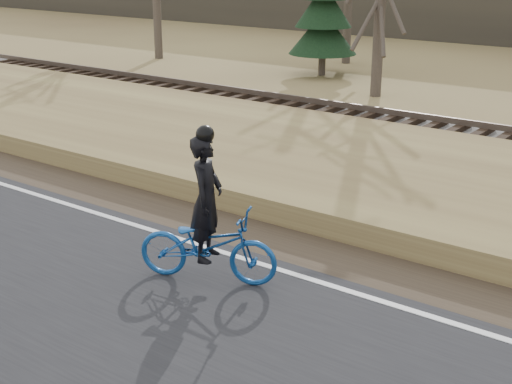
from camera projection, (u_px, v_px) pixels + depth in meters
The scene contains 9 objects.
ground at pixel (188, 252), 11.66m from camera, with size 120.00×120.00×0.00m, color #99894E.
road at pixel (67, 309), 9.75m from camera, with size 120.00×6.00×0.06m, color black.
edge_line at pixel (196, 244), 11.79m from camera, with size 120.00×0.12×0.01m, color silver.
shoulder at pixel (233, 228), 12.57m from camera, with size 120.00×1.60×0.04m, color #473A2B.
embankment at pixel (322, 176), 14.79m from camera, with size 120.00×5.00×0.44m, color #99894E.
ballast at pixel (402, 138), 17.68m from camera, with size 120.00×3.00×0.45m, color slate.
railroad at pixel (403, 126), 17.58m from camera, with size 120.00×2.40×0.29m.
cyclist at pixel (207, 233), 10.31m from camera, with size 2.20×1.45×2.34m.
conifer at pixel (324, 6), 26.75m from camera, with size 2.60×2.60×5.46m.
Camera 1 is at (7.23, -7.97, 4.74)m, focal length 50.00 mm.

